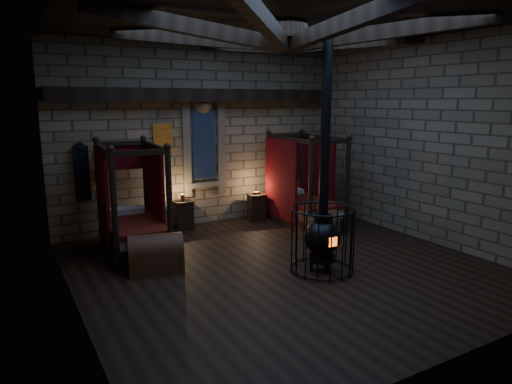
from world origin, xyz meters
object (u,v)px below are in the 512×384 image
bed_left (133,225)px  bed_right (303,203)px  trunk_left (156,254)px  trunk_right (319,224)px  stove (322,235)px

bed_left → bed_right: (4.08, -0.05, 0.00)m
bed_right → trunk_left: size_ratio=2.05×
bed_left → bed_right: bearing=3.3°
bed_left → trunk_left: size_ratio=2.04×
trunk_right → trunk_left: bearing=-168.7°
bed_left → stove: (2.56, -2.73, 0.14)m
trunk_right → stove: stove is taller
trunk_left → stove: size_ratio=0.26×
bed_left → trunk_right: (3.83, -1.00, -0.26)m
stove → trunk_left: bearing=151.9°
bed_left → trunk_left: 1.30m
bed_right → trunk_right: size_ratio=2.51×
bed_left → trunk_left: bed_left is taller
trunk_left → stove: 2.92m
bed_right → trunk_left: 4.22m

